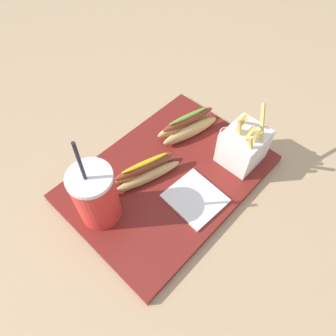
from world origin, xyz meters
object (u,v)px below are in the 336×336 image
Objects in this scene: soda_cup at (96,196)px; hot_dog_1 at (146,171)px; hot_dog_2 at (188,126)px; napkin_stack at (195,198)px; ketchup_cup_1 at (226,134)px; fries_basket at (243,146)px.

hot_dog_1 is at bearing 179.15° from soda_cup.
hot_dog_2 is at bearing -173.05° from hot_dog_1.
ketchup_cup_1 is at bearing -162.27° from napkin_stack.
hot_dog_1 is 0.25m from ketchup_cup_1.
fries_basket is at bearing 178.20° from napkin_stack.
hot_dog_1 is 0.18m from hot_dog_2.
soda_cup is 1.48× the size of fries_basket.
soda_cup is at bearing -9.98° from ketchup_cup_1.
fries_basket is 1.38× the size of napkin_stack.
ketchup_cup_1 is (-0.03, -0.07, -0.04)m from fries_basket.
soda_cup is at bearing 3.55° from hot_dog_2.
hot_dog_1 is (-0.14, 0.00, -0.05)m from soda_cup.
ketchup_cup_1 is at bearing 170.02° from soda_cup.
hot_dog_2 is 4.83× the size of ketchup_cup_1.
napkin_stack is at bearing 46.22° from hot_dog_2.
soda_cup reaches higher than napkin_stack.
hot_dog_2 is (-0.18, -0.02, 0.00)m from hot_dog_1.
fries_basket reaches higher than hot_dog_2.
soda_cup is at bearing -0.85° from hot_dog_1.
soda_cup is 1.40× the size of hot_dog_1.
ketchup_cup_1 is 0.21m from napkin_stack.
soda_cup reaches higher than hot_dog_2.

